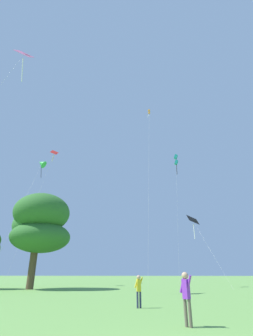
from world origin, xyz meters
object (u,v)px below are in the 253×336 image
at_px(person_with_spool, 186,293).
at_px(kite_green_small, 42,163).
at_px(kite_pink_low, 22,62).
at_px(tree_left_oak, 40,225).
at_px(kite_black_large, 194,223).
at_px(person_in_red_shirt, 139,288).
at_px(kite_teal_box, 176,160).
at_px(kite_orange_box, 149,116).
at_px(kite_red_high, 53,158).

bearing_deg(person_with_spool, kite_green_small, 124.11).
bearing_deg(kite_pink_low, person_with_spool, -37.05).
bearing_deg(kite_pink_low, tree_left_oak, 83.11).
bearing_deg(kite_black_large, kite_green_small, 177.28).
bearing_deg(person_in_red_shirt, person_with_spool, -69.13).
bearing_deg(kite_pink_low, kite_teal_box, 49.23).
xyz_separation_m(kite_orange_box, kite_green_small, (-18.86, 0.79, -8.04)).
relative_size(kite_teal_box, tree_left_oak, 2.09).
distance_m(kite_orange_box, tree_left_oak, 25.57).
bearing_deg(kite_green_small, person_in_red_shirt, -53.52).
height_order(kite_orange_box, person_in_red_shirt, kite_orange_box).
relative_size(kite_pink_low, kite_red_high, 1.04).
relative_size(kite_orange_box, kite_teal_box, 1.25).
bearing_deg(kite_red_high, tree_left_oak, -68.73).
xyz_separation_m(kite_pink_low, tree_left_oak, (1.06, 8.82, -18.03)).
xyz_separation_m(kite_teal_box, tree_left_oak, (-19.32, -14.83, -14.79)).
height_order(kite_black_large, kite_teal_box, kite_teal_box).
height_order(kite_red_high, tree_left_oak, kite_red_high).
distance_m(kite_black_large, tree_left_oak, 21.17).
distance_m(kite_pink_low, kite_teal_box, 31.39).
bearing_deg(kite_pink_low, kite_black_large, 36.29).
bearing_deg(kite_green_small, person_with_spool, -55.89).
xyz_separation_m(kite_red_high, kite_teal_box, (25.79, -1.79, -2.47)).
height_order(kite_pink_low, kite_red_high, kite_pink_low).
relative_size(kite_black_large, kite_teal_box, 0.42).
relative_size(kite_orange_box, kite_red_high, 1.09).
height_order(person_in_red_shirt, person_with_spool, person_with_spool).
relative_size(kite_red_high, person_with_spool, 15.41).
height_order(kite_teal_box, person_in_red_shirt, kite_teal_box).
relative_size(kite_black_large, kite_red_high, 0.36).
distance_m(kite_green_small, tree_left_oak, 15.05).
relative_size(kite_pink_low, person_in_red_shirt, 17.38).
distance_m(kite_teal_box, kite_green_small, 25.08).
relative_size(person_with_spool, tree_left_oak, 0.16).
height_order(kite_pink_low, person_with_spool, kite_pink_low).
bearing_deg(person_in_red_shirt, tree_left_oak, 129.22).
xyz_separation_m(kite_orange_box, kite_pink_low, (-15.33, -15.89, -1.98)).
height_order(kite_orange_box, person_with_spool, kite_orange_box).
bearing_deg(tree_left_oak, person_in_red_shirt, -50.78).
height_order(kite_teal_box, kite_green_small, kite_teal_box).
bearing_deg(person_in_red_shirt, kite_pink_low, 153.34).
bearing_deg(kite_orange_box, kite_red_high, 155.28).
distance_m(kite_red_high, tree_left_oak, 24.82).
bearing_deg(person_with_spool, kite_teal_box, 82.81).
bearing_deg(kite_teal_box, kite_orange_box, -123.13).
xyz_separation_m(kite_orange_box, kite_red_high, (-20.73, 9.54, -2.75)).
xyz_separation_m(kite_red_high, tree_left_oak, (6.47, -16.62, -17.26)).
relative_size(kite_orange_box, person_with_spool, 16.74).
bearing_deg(person_in_red_shirt, kite_black_large, 72.46).
bearing_deg(kite_orange_box, kite_teal_box, 56.87).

